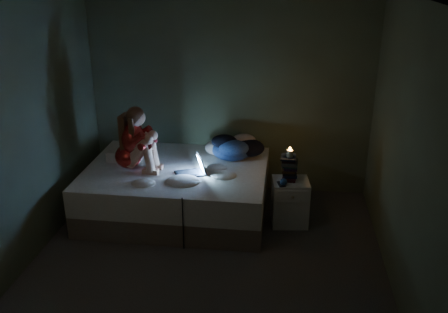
% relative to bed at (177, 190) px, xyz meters
% --- Properties ---
extents(floor, '(3.60, 3.80, 0.02)m').
position_rel_bed_xyz_m(floor, '(0.54, -1.10, -0.30)').
color(floor, '#2A2725').
rests_on(floor, ground).
extents(wall_back, '(3.60, 0.02, 2.60)m').
position_rel_bed_xyz_m(wall_back, '(0.54, 0.81, 1.01)').
color(wall_back, '#546047').
rests_on(wall_back, ground).
extents(wall_front, '(3.60, 0.02, 2.60)m').
position_rel_bed_xyz_m(wall_front, '(0.54, -3.01, 1.01)').
color(wall_front, '#546047').
rests_on(wall_front, ground).
extents(wall_left, '(0.02, 3.80, 2.60)m').
position_rel_bed_xyz_m(wall_left, '(-1.27, -1.10, 1.01)').
color(wall_left, '#546047').
rests_on(wall_left, ground).
extents(wall_right, '(0.02, 3.80, 2.60)m').
position_rel_bed_xyz_m(wall_right, '(2.35, -1.10, 1.01)').
color(wall_right, '#546047').
rests_on(wall_right, ground).
extents(bed, '(2.13, 1.60, 0.59)m').
position_rel_bed_xyz_m(bed, '(0.00, 0.00, 0.00)').
color(bed, beige).
rests_on(bed, ground).
extents(pillow, '(0.41, 0.30, 0.12)m').
position_rel_bed_xyz_m(pillow, '(-0.68, 0.21, 0.35)').
color(pillow, white).
rests_on(pillow, bed).
extents(woman, '(0.51, 0.36, 0.78)m').
position_rel_bed_xyz_m(woman, '(-0.54, -0.11, 0.68)').
color(woman, '#6E060B').
rests_on(woman, bed).
extents(laptop, '(0.40, 0.35, 0.23)m').
position_rel_bed_xyz_m(laptop, '(0.19, -0.17, 0.41)').
color(laptop, black).
rests_on(laptop, bed).
extents(clothes_pile, '(0.55, 0.45, 0.32)m').
position_rel_bed_xyz_m(clothes_pile, '(0.62, 0.39, 0.45)').
color(clothes_pile, navy).
rests_on(clothes_pile, bed).
extents(nightstand, '(0.45, 0.41, 0.54)m').
position_rel_bed_xyz_m(nightstand, '(1.36, -0.11, -0.02)').
color(nightstand, silver).
rests_on(nightstand, ground).
extents(book_stack, '(0.19, 0.25, 0.27)m').
position_rel_bed_xyz_m(book_stack, '(1.33, -0.05, 0.38)').
color(book_stack, black).
rests_on(book_stack, nightstand).
extents(candle, '(0.07, 0.07, 0.08)m').
position_rel_bed_xyz_m(candle, '(1.33, -0.05, 0.56)').
color(candle, beige).
rests_on(candle, book_stack).
extents(phone, '(0.09, 0.15, 0.01)m').
position_rel_bed_xyz_m(phone, '(1.24, -0.21, 0.26)').
color(phone, black).
rests_on(phone, nightstand).
extents(blue_orb, '(0.08, 0.08, 0.08)m').
position_rel_bed_xyz_m(blue_orb, '(1.26, -0.22, 0.29)').
color(blue_orb, navy).
rests_on(blue_orb, nightstand).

